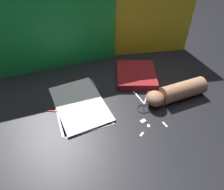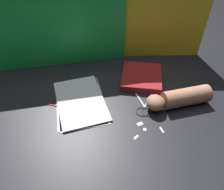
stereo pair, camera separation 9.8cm
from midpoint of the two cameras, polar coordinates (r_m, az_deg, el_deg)
ground_plane at (r=1.03m, az=1.01°, el=-1.96°), size 6.00×6.00×0.00m
backdrop_panel_left at (r=1.20m, az=-13.09°, el=16.20°), size 0.78×0.04×0.42m
backdrop_panel_center at (r=1.26m, az=7.19°, el=18.65°), size 0.83×0.18×0.44m
paper_stack at (r=1.04m, az=-5.62°, el=-1.67°), size 0.24×0.35×0.01m
book_closed at (r=1.17m, az=10.12°, el=4.54°), size 0.27×0.28×0.04m
scissors at (r=1.02m, az=11.35°, el=-3.56°), size 0.13×0.17×0.01m
hand_forearm at (r=1.05m, az=19.77°, el=-0.89°), size 0.30×0.09×0.08m
paper_scrap_near at (r=0.96m, az=10.28°, el=-7.56°), size 0.03×0.02×0.00m
paper_scrap_mid at (r=0.94m, az=11.54°, el=-8.93°), size 0.02×0.02×0.00m
paper_scrap_far at (r=0.91m, az=9.46°, el=-10.95°), size 0.03×0.02×0.00m
paper_scrap_side at (r=0.96m, az=15.80°, el=-8.89°), size 0.01×0.03×0.00m
pen at (r=1.02m, az=-10.45°, el=-3.15°), size 0.12×0.07×0.01m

